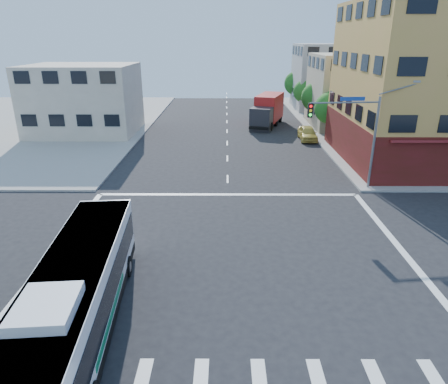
{
  "coord_description": "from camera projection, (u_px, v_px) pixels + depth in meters",
  "views": [
    {
      "loc": [
        -0.16,
        -18.04,
        10.89
      ],
      "look_at": [
        -0.26,
        4.35,
        2.2
      ],
      "focal_mm": 32.0,
      "sensor_mm": 36.0,
      "label": 1
    }
  ],
  "objects": [
    {
      "name": "street_tree_d",
      "position": [
        297.0,
        82.0,
        67.71
      ],
      "size": [
        4.0,
        4.0,
        6.03
      ],
      "color": "#382414",
      "rests_on": "ground"
    },
    {
      "name": "signal_mast_ne",
      "position": [
        353.0,
        125.0,
        28.82
      ],
      "size": [
        7.91,
        1.13,
        8.07
      ],
      "color": "slate",
      "rests_on": "ground"
    },
    {
      "name": "building_east_far",
      "position": [
        333.0,
        77.0,
        63.61
      ],
      "size": [
        12.06,
        10.06,
        10.0
      ],
      "color": "#A3A29E",
      "rests_on": "ground"
    },
    {
      "name": "box_truck",
      "position": [
        267.0,
        111.0,
        52.0
      ],
      "size": [
        5.2,
        9.13,
        3.95
      ],
      "rotation": [
        0.0,
        0.0,
        -0.33
      ],
      "color": "black",
      "rests_on": "ground"
    },
    {
      "name": "building_west",
      "position": [
        84.0,
        100.0,
        47.33
      ],
      "size": [
        12.06,
        10.06,
        8.0
      ],
      "color": "beige",
      "rests_on": "ground"
    },
    {
      "name": "street_tree_a",
      "position": [
        331.0,
        106.0,
        45.44
      ],
      "size": [
        3.6,
        3.6,
        5.53
      ],
      "color": "#382414",
      "rests_on": "ground"
    },
    {
      "name": "parked_car",
      "position": [
        308.0,
        133.0,
        45.16
      ],
      "size": [
        1.97,
        4.61,
        1.55
      ],
      "primitive_type": "imported",
      "rotation": [
        0.0,
        0.0,
        -0.03
      ],
      "color": "gold",
      "rests_on": "ground"
    },
    {
      "name": "ground",
      "position": [
        229.0,
        262.0,
        20.76
      ],
      "size": [
        120.0,
        120.0,
        0.0
      ],
      "primitive_type": "plane",
      "color": "black",
      "rests_on": "ground"
    },
    {
      "name": "transit_bus",
      "position": [
        79.0,
        294.0,
        15.27
      ],
      "size": [
        3.52,
        12.07,
        3.52
      ],
      "rotation": [
        0.0,
        0.0,
        0.08
      ],
      "color": "black",
      "rests_on": "ground"
    },
    {
      "name": "building_east_near",
      "position": [
        360.0,
        91.0,
        50.74
      ],
      "size": [
        12.06,
        10.06,
        9.0
      ],
      "color": "tan",
      "rests_on": "ground"
    },
    {
      "name": "street_tree_c",
      "position": [
        305.0,
        90.0,
        60.41
      ],
      "size": [
        3.4,
        3.4,
        5.29
      ],
      "color": "#382414",
      "rests_on": "ground"
    },
    {
      "name": "street_tree_b",
      "position": [
        317.0,
        95.0,
        52.84
      ],
      "size": [
        3.8,
        3.8,
        5.79
      ],
      "color": "#382414",
      "rests_on": "ground"
    }
  ]
}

